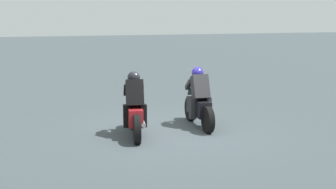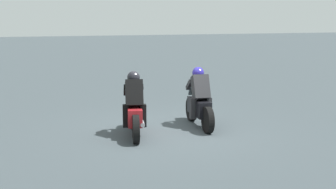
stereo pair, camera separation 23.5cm
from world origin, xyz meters
TOP-DOWN VIEW (x-y plane):
  - ground_plane at (0.00, 0.00)m, footprint 120.00×120.00m
  - rider_lane_a at (0.20, -0.92)m, footprint 2.04×0.58m
  - rider_lane_b at (-0.11, 0.87)m, footprint 2.02×0.65m

SIDE VIEW (x-z plane):
  - ground_plane at x=0.00m, z-range 0.00..0.00m
  - rider_lane_a at x=0.20m, z-range -0.13..1.38m
  - rider_lane_b at x=-0.11m, z-range -0.13..1.38m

